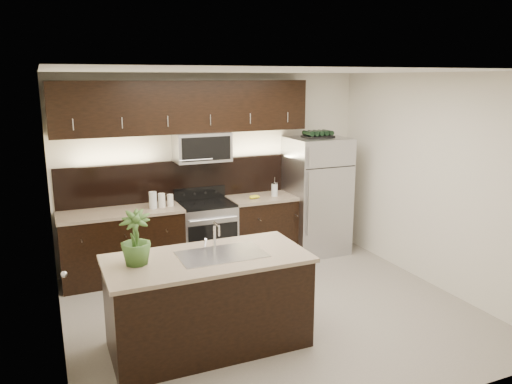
# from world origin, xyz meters

# --- Properties ---
(ground) EXTENTS (4.50, 4.50, 0.00)m
(ground) POSITION_xyz_m (0.00, 0.00, 0.00)
(ground) COLOR gray
(ground) RESTS_ON ground
(room_walls) EXTENTS (4.52, 4.02, 2.71)m
(room_walls) POSITION_xyz_m (-0.11, -0.04, 1.70)
(room_walls) COLOR silver
(room_walls) RESTS_ON ground
(counter_run) EXTENTS (3.51, 0.65, 0.94)m
(counter_run) POSITION_xyz_m (-0.46, 1.69, 0.47)
(counter_run) COLOR black
(counter_run) RESTS_ON ground
(upper_fixtures) EXTENTS (3.49, 0.40, 1.66)m
(upper_fixtures) POSITION_xyz_m (-0.43, 1.84, 2.14)
(upper_fixtures) COLOR black
(upper_fixtures) RESTS_ON counter_run
(island) EXTENTS (1.96, 0.96, 0.94)m
(island) POSITION_xyz_m (-0.90, -0.40, 0.47)
(island) COLOR black
(island) RESTS_ON ground
(sink_faucet) EXTENTS (0.84, 0.50, 0.28)m
(sink_faucet) POSITION_xyz_m (-0.75, -0.39, 0.96)
(sink_faucet) COLOR silver
(sink_faucet) RESTS_ON island
(refrigerator) EXTENTS (0.85, 0.77, 1.77)m
(refrigerator) POSITION_xyz_m (1.49, 1.63, 0.88)
(refrigerator) COLOR #B2B2B7
(refrigerator) RESTS_ON ground
(wine_rack) EXTENTS (0.44, 0.27, 0.10)m
(wine_rack) POSITION_xyz_m (1.49, 1.63, 1.82)
(wine_rack) COLOR black
(wine_rack) RESTS_ON refrigerator
(plant) EXTENTS (0.37, 0.37, 0.51)m
(plant) POSITION_xyz_m (-1.56, -0.33, 1.19)
(plant) COLOR #385E25
(plant) RESTS_ON island
(canisters) EXTENTS (0.33, 0.13, 0.22)m
(canisters) POSITION_xyz_m (-0.90, 1.65, 1.04)
(canisters) COLOR silver
(canisters) RESTS_ON counter_run
(french_press) EXTENTS (0.10, 0.10, 0.28)m
(french_press) POSITION_xyz_m (0.79, 1.64, 1.04)
(french_press) COLOR silver
(french_press) RESTS_ON counter_run
(bananas) EXTENTS (0.18, 0.15, 0.05)m
(bananas) POSITION_xyz_m (0.41, 1.61, 0.97)
(bananas) COLOR yellow
(bananas) RESTS_ON counter_run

